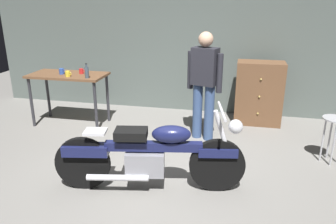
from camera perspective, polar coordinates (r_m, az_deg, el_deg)
ground_plane at (r=4.20m, az=-1.95°, el=-11.52°), size 12.00×12.00×0.00m
back_wall at (r=6.39m, az=4.19°, el=13.80°), size 8.00×0.12×3.10m
workbench at (r=5.97m, az=-16.73°, el=5.22°), size 1.30×0.64×0.90m
motorcycle at (r=3.81m, az=-2.97°, el=-7.27°), size 2.17×0.74×1.00m
person_standing at (r=5.08m, az=6.25°, el=5.19°), size 0.55×0.33×1.67m
shop_stool at (r=4.93m, az=26.57°, el=-2.46°), size 0.32×0.32×0.64m
wooden_dresser at (r=6.03m, az=15.31°, el=3.15°), size 0.80×0.47×1.10m
mug_red_diner at (r=5.89m, az=-14.64°, el=6.80°), size 0.10×0.07×0.09m
mug_blue_enamel at (r=5.94m, az=-17.79°, el=6.66°), size 0.11×0.08×0.10m
mug_yellow_tall at (r=5.73m, az=-16.83°, el=6.30°), size 0.11×0.08×0.09m
bottle at (r=5.53m, az=-13.77°, el=6.65°), size 0.06×0.06×0.24m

